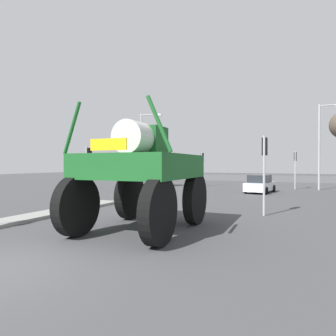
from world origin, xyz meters
The scene contains 12 objects.
ground_plane centered at (0.00, 18.00, 0.00)m, with size 120.00×120.00×0.00m, color #424244.
median_island centered at (-4.65, 6.07, 0.07)m, with size 1.31×9.10×0.15m, color gray.
oversize_sprayer centered at (0.88, 4.78, 2.11)m, with size 3.99×5.62×4.50m.
sedan_ahead centered at (3.22, 21.43, 0.71)m, with size 2.33×4.30×1.52m.
traffic_signal_near_left centered at (-5.67, 9.84, 2.58)m, with size 0.24×0.54×3.54m.
traffic_signal_near_right centered at (4.74, 9.83, 2.77)m, with size 0.24×0.54×3.79m.
traffic_signal_far_left centered at (5.96, 26.24, 2.70)m, with size 0.24×0.55×3.70m.
traffic_signal_far_right centered at (-3.42, 26.24, 2.74)m, with size 0.24×0.55×3.76m.
streetlight_far_left centered at (-7.95, 21.06, 4.23)m, with size 2.33×0.24×7.48m.
streetlight_far_right centered at (8.16, 26.23, 4.48)m, with size 1.91×0.24×8.06m.
bare_tree_left centered at (-9.30, 21.37, 4.97)m, with size 2.86×2.86×6.29m.
roadside_barrier centered at (0.00, 37.96, 0.45)m, with size 28.50×0.24×0.90m, color #59595B.
Camera 1 is at (6.18, -4.79, 2.43)m, focal length 31.46 mm.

